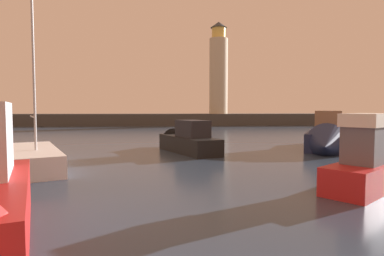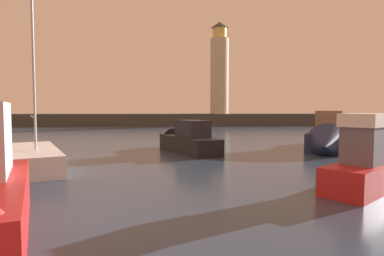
# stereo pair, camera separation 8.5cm
# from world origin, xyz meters

# --- Properties ---
(ground_plane) EXTENTS (220.00, 220.00, 0.00)m
(ground_plane) POSITION_xyz_m (0.00, 28.43, 0.00)
(ground_plane) COLOR #2D3D51
(breakwater) EXTENTS (62.23, 5.54, 2.08)m
(breakwater) POSITION_xyz_m (0.00, 56.87, 1.04)
(breakwater) COLOR #423F3D
(breakwater) RESTS_ON ground_plane
(lighthouse) EXTENTS (3.29, 3.29, 16.42)m
(lighthouse) POSITION_xyz_m (7.02, 56.87, 9.85)
(lighthouse) COLOR beige
(lighthouse) RESTS_ON breakwater
(motorboat_0) EXTENTS (5.95, 5.13, 3.06)m
(motorboat_0) POSITION_xyz_m (5.97, 10.07, 0.94)
(motorboat_0) COLOR #B21E1E
(motorboat_0) RESTS_ON ground_plane
(motorboat_2) EXTENTS (4.63, 7.62, 2.55)m
(motorboat_2) POSITION_xyz_m (-0.97, 21.13, 0.77)
(motorboat_2) COLOR black
(motorboat_2) RESTS_ON ground_plane
(motorboat_3) EXTENTS (6.89, 9.58, 3.50)m
(motorboat_3) POSITION_xyz_m (9.36, 20.65, 0.89)
(motorboat_3) COLOR #1E284C
(motorboat_3) RESTS_ON ground_plane
(sailboat_moored) EXTENTS (4.88, 7.40, 9.80)m
(sailboat_moored) POSITION_xyz_m (-8.83, 15.02, 0.55)
(sailboat_moored) COLOR white
(sailboat_moored) RESTS_ON ground_plane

